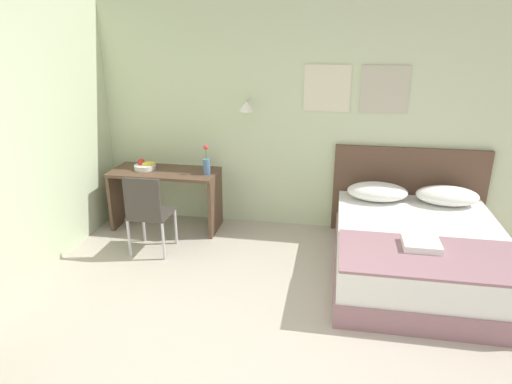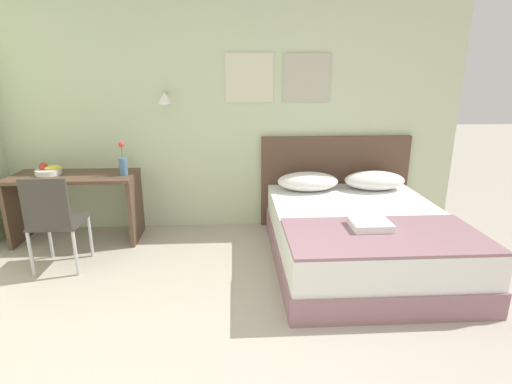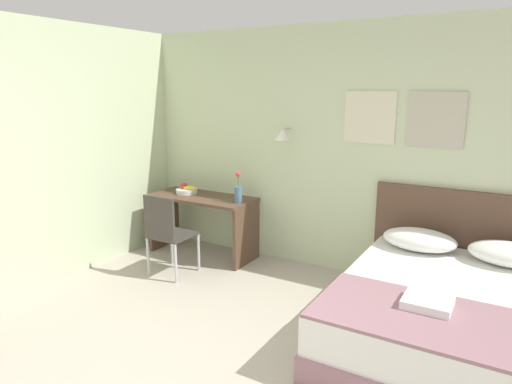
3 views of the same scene
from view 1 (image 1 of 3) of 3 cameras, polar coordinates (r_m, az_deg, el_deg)
ground_plane at (r=3.50m, az=-0.44°, el=-22.25°), size 24.00×24.00×0.00m
wall_back at (r=5.45m, az=5.03°, el=9.05°), size 5.52×0.31×2.65m
bed at (r=4.80m, az=19.64°, el=-7.23°), size 1.61×2.02×0.51m
headboard at (r=5.65m, az=18.43°, el=0.04°), size 1.73×0.06×1.06m
pillow_left at (r=5.31m, az=14.93°, el=0.05°), size 0.67×0.41×0.20m
pillow_right at (r=5.43m, az=22.79°, el=-0.43°), size 0.67×0.41×0.20m
throw_blanket at (r=4.17m, az=21.24°, el=-7.55°), size 1.57×0.81×0.02m
folded_towel_near_foot at (r=4.26m, az=19.97°, el=-6.15°), size 0.32×0.29×0.06m
desk at (r=5.65m, az=-11.24°, el=0.57°), size 1.28×0.57×0.73m
desk_chair at (r=4.98m, az=-13.45°, el=-2.14°), size 0.43×0.43×0.90m
fruit_bowl at (r=5.69m, az=-13.73°, el=3.20°), size 0.27×0.26×0.12m
flower_vase at (r=5.34m, az=-6.21°, el=3.46°), size 0.09×0.09×0.35m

